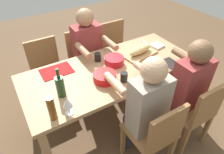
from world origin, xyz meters
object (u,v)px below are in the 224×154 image
object	(u,v)px
chair_near_right	(47,68)
diner_near_center	(89,49)
chair_far_left	(195,111)
serving_bowl_pasta	(105,76)
bread_loaf	(140,50)
cup_far_center	(124,77)
wine_bottle	(60,86)
beer_bottle	(52,108)
cutting_board	(140,54)
diner_far_center	(145,104)
dining_table	(112,75)
chair_far_center	(156,134)
cup_near_center	(98,57)
napkin_stack	(157,46)
wine_glass	(68,103)
chair_near_center	(84,57)
diner_far_left	(186,85)
chair_near_left	(116,47)
serving_bowl_greens	(114,60)

from	to	relation	value
chair_near_right	diner_near_center	distance (m)	0.59
chair_far_left	serving_bowl_pasta	xyz separation A→B (m)	(0.67, -0.62, 0.30)
serving_bowl_pasta	bread_loaf	world-z (taller)	bread_loaf
diner_near_center	cup_far_center	size ratio (longest dim) A/B	12.30
wine_bottle	beer_bottle	world-z (taller)	wine_bottle
chair_near_right	cutting_board	size ratio (longest dim) A/B	2.12
diner_far_center	dining_table	bearing A→B (deg)	-90.00
chair_far_center	cup_near_center	bearing A→B (deg)	-86.80
beer_bottle	napkin_stack	world-z (taller)	beer_bottle
chair_far_left	bread_loaf	world-z (taller)	same
wine_glass	diner_near_center	bearing A→B (deg)	-124.18
cutting_board	cup_near_center	world-z (taller)	cup_near_center
diner_near_center	cup_near_center	bearing A→B (deg)	81.18
wine_glass	napkin_stack	bearing A→B (deg)	-160.83
chair_near_center	wine_glass	distance (m)	1.31
chair_near_right	diner_far_left	size ratio (longest dim) A/B	0.71
wine_bottle	cup_near_center	size ratio (longest dim) A/B	3.12
diner_far_left	cup_near_center	xyz separation A→B (m)	(0.57, -0.77, 0.09)
diner_near_center	cup_far_center	bearing A→B (deg)	89.40
diner_near_center	wine_glass	bearing A→B (deg)	55.82
chair_near_right	chair_far_left	world-z (taller)	same
chair_near_left	beer_bottle	size ratio (longest dim) A/B	3.86
wine_glass	serving_bowl_pasta	bearing A→B (deg)	-153.93
cup_far_center	bread_loaf	bearing A→B (deg)	-144.28
serving_bowl_greens	diner_near_center	bearing A→B (deg)	-82.07
diner_far_center	bread_loaf	world-z (taller)	diner_far_center
chair_far_left	serving_bowl_greens	world-z (taller)	chair_far_left
diner_far_center	cup_near_center	world-z (taller)	diner_far_center
diner_far_center	wine_glass	world-z (taller)	diner_far_center
chair_near_center	napkin_stack	size ratio (longest dim) A/B	6.07
chair_near_right	chair_near_center	bearing A→B (deg)	180.00
chair_far_center	bread_loaf	bearing A→B (deg)	-117.23
chair_far_left	cup_near_center	distance (m)	1.15
wine_bottle	dining_table	bearing A→B (deg)	-168.93
diner_far_left	diner_near_center	bearing A→B (deg)	-65.32
beer_bottle	cup_far_center	world-z (taller)	beer_bottle
chair_near_center	serving_bowl_greens	distance (m)	0.74
serving_bowl_pasta	cup_near_center	bearing A→B (deg)	-107.34
chair_near_right	cup_far_center	size ratio (longest dim) A/B	8.72
chair_near_center	bread_loaf	world-z (taller)	same
chair_near_right	napkin_stack	xyz separation A→B (m)	(-1.24, 0.63, 0.27)
chair_near_left	diner_far_left	size ratio (longest dim) A/B	0.71
diner_far_center	chair_near_left	world-z (taller)	diner_far_center
diner_far_left	serving_bowl_greens	world-z (taller)	diner_far_left
wine_glass	napkin_stack	xyz separation A→B (m)	(-1.34, -0.47, -0.10)
bread_loaf	cup_near_center	world-z (taller)	bread_loaf
bread_loaf	wine_bottle	bearing A→B (deg)	10.60
chair_far_left	wine_glass	xyz separation A→B (m)	(1.13, -0.39, 0.37)
dining_table	wine_glass	xyz separation A→B (m)	(0.62, 0.35, 0.20)
cup_near_center	chair_near_center	bearing A→B (deg)	-95.78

